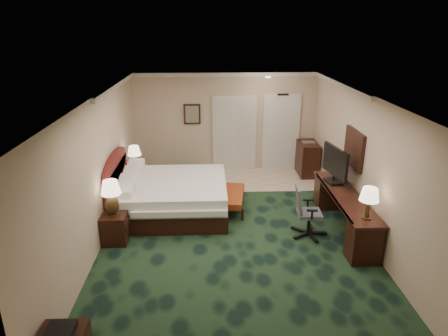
{
  "coord_description": "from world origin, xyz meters",
  "views": [
    {
      "loc": [
        -0.48,
        -6.96,
        3.93
      ],
      "look_at": [
        -0.16,
        0.6,
        1.17
      ],
      "focal_mm": 32.0,
      "sensor_mm": 36.0,
      "label": 1
    }
  ],
  "objects_px": {
    "lamp_near": "(112,198)",
    "minibar": "(307,159)",
    "nightstand_near": "(116,228)",
    "tv": "(335,165)",
    "lamp_far": "(135,158)",
    "desk_chair": "(310,211)",
    "bed_bench": "(233,201)",
    "desk": "(344,213)",
    "nightstand_far": "(136,181)",
    "bed": "(173,197)"
  },
  "relations": [
    {
      "from": "minibar",
      "to": "bed",
      "type": "bearing_deg",
      "value": -147.95
    },
    {
      "from": "lamp_far",
      "to": "desk",
      "type": "height_order",
      "value": "lamp_far"
    },
    {
      "from": "bed",
      "to": "tv",
      "type": "relative_size",
      "value": 2.31
    },
    {
      "from": "bed_bench",
      "to": "bed",
      "type": "bearing_deg",
      "value": -170.6
    },
    {
      "from": "bed",
      "to": "lamp_near",
      "type": "xyz_separation_m",
      "value": [
        -1.01,
        -1.25,
        0.55
      ]
    },
    {
      "from": "desk_chair",
      "to": "minibar",
      "type": "distance_m",
      "value": 3.39
    },
    {
      "from": "nightstand_near",
      "to": "bed_bench",
      "type": "height_order",
      "value": "nightstand_near"
    },
    {
      "from": "desk_chair",
      "to": "minibar",
      "type": "bearing_deg",
      "value": 81.46
    },
    {
      "from": "bed_bench",
      "to": "desk",
      "type": "height_order",
      "value": "desk"
    },
    {
      "from": "nightstand_far",
      "to": "desk_chair",
      "type": "relative_size",
      "value": 0.58
    },
    {
      "from": "minibar",
      "to": "bed_bench",
      "type": "bearing_deg",
      "value": -135.2
    },
    {
      "from": "desk",
      "to": "tv",
      "type": "xyz_separation_m",
      "value": [
        -0.05,
        0.64,
        0.77
      ]
    },
    {
      "from": "bed",
      "to": "nightstand_far",
      "type": "bearing_deg",
      "value": 131.51
    },
    {
      "from": "lamp_near",
      "to": "lamp_far",
      "type": "xyz_separation_m",
      "value": [
        0.02,
        2.36,
        -0.03
      ]
    },
    {
      "from": "desk_chair",
      "to": "desk",
      "type": "bearing_deg",
      "value": 17.45
    },
    {
      "from": "lamp_far",
      "to": "desk_chair",
      "type": "relative_size",
      "value": 0.59
    },
    {
      "from": "bed_bench",
      "to": "lamp_far",
      "type": "bearing_deg",
      "value": 162.64
    },
    {
      "from": "nightstand_far",
      "to": "minibar",
      "type": "distance_m",
      "value": 4.58
    },
    {
      "from": "tv",
      "to": "minibar",
      "type": "relative_size",
      "value": 1.1
    },
    {
      "from": "nightstand_near",
      "to": "tv",
      "type": "xyz_separation_m",
      "value": [
        4.39,
        0.9,
        0.87
      ]
    },
    {
      "from": "nightstand_far",
      "to": "bed_bench",
      "type": "bearing_deg",
      "value": -25.19
    },
    {
      "from": "nightstand_near",
      "to": "bed_bench",
      "type": "xyz_separation_m",
      "value": [
        2.32,
        1.25,
        -0.08
      ]
    },
    {
      "from": "nightstand_near",
      "to": "nightstand_far",
      "type": "bearing_deg",
      "value": 89.85
    },
    {
      "from": "desk_chair",
      "to": "minibar",
      "type": "height_order",
      "value": "desk_chair"
    },
    {
      "from": "nightstand_far",
      "to": "desk",
      "type": "xyz_separation_m",
      "value": [
        4.44,
        -2.09,
        0.09
      ]
    },
    {
      "from": "nightstand_far",
      "to": "lamp_near",
      "type": "relative_size",
      "value": 0.86
    },
    {
      "from": "bed",
      "to": "desk",
      "type": "relative_size",
      "value": 0.86
    },
    {
      "from": "lamp_near",
      "to": "tv",
      "type": "bearing_deg",
      "value": 11.87
    },
    {
      "from": "lamp_far",
      "to": "desk_chair",
      "type": "height_order",
      "value": "lamp_far"
    },
    {
      "from": "bed_bench",
      "to": "minibar",
      "type": "bearing_deg",
      "value": 52.61
    },
    {
      "from": "desk_chair",
      "to": "minibar",
      "type": "xyz_separation_m",
      "value": [
        0.75,
        3.3,
        -0.05
      ]
    },
    {
      "from": "lamp_near",
      "to": "tv",
      "type": "distance_m",
      "value": 4.5
    },
    {
      "from": "nightstand_near",
      "to": "bed_bench",
      "type": "relative_size",
      "value": 0.47
    },
    {
      "from": "bed",
      "to": "desk",
      "type": "bearing_deg",
      "value": -15.64
    },
    {
      "from": "nightstand_far",
      "to": "lamp_near",
      "type": "bearing_deg",
      "value": -90.31
    },
    {
      "from": "desk",
      "to": "minibar",
      "type": "distance_m",
      "value": 3.13
    },
    {
      "from": "desk_chair",
      "to": "lamp_far",
      "type": "bearing_deg",
      "value": 152.92
    },
    {
      "from": "lamp_near",
      "to": "minibar",
      "type": "bearing_deg",
      "value": 37.37
    },
    {
      "from": "desk",
      "to": "nightstand_far",
      "type": "bearing_deg",
      "value": 154.82
    },
    {
      "from": "lamp_near",
      "to": "desk_chair",
      "type": "height_order",
      "value": "lamp_near"
    },
    {
      "from": "nightstand_near",
      "to": "lamp_far",
      "type": "distance_m",
      "value": 2.41
    },
    {
      "from": "lamp_near",
      "to": "lamp_far",
      "type": "distance_m",
      "value": 2.37
    },
    {
      "from": "nightstand_near",
      "to": "desk",
      "type": "height_order",
      "value": "desk"
    },
    {
      "from": "tv",
      "to": "lamp_far",
      "type": "bearing_deg",
      "value": 152.04
    },
    {
      "from": "desk_chair",
      "to": "lamp_near",
      "type": "bearing_deg",
      "value": -174.02
    },
    {
      "from": "bed",
      "to": "bed_bench",
      "type": "bearing_deg",
      "value": 1.59
    },
    {
      "from": "desk",
      "to": "tv",
      "type": "relative_size",
      "value": 2.69
    },
    {
      "from": "lamp_near",
      "to": "bed_bench",
      "type": "height_order",
      "value": "lamp_near"
    },
    {
      "from": "bed_bench",
      "to": "tv",
      "type": "xyz_separation_m",
      "value": [
        2.07,
        -0.36,
        0.95
      ]
    },
    {
      "from": "desk_chair",
      "to": "nightstand_far",
      "type": "bearing_deg",
      "value": 152.92
    }
  ]
}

